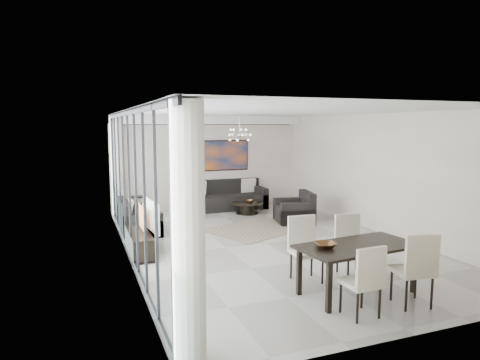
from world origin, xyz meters
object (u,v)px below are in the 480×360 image
sofa_main (226,199)px  tv_console (139,243)px  dining_table (358,250)px  television (146,216)px  coffee_table (247,207)px

sofa_main → tv_console: bearing=-129.6°
sofa_main → dining_table: 7.19m
television → tv_console: bearing=104.1°
tv_console → dining_table: dining_table is taller
coffee_table → sofa_main: size_ratio=0.39×
sofa_main → television: television is taller
sofa_main → dining_table: bearing=-92.5°
television → dining_table: bearing=-145.6°
sofa_main → tv_console: size_ratio=1.68×
coffee_table → sofa_main: 0.99m
tv_console → television: 0.57m
sofa_main → television: 4.91m
dining_table → coffee_table: bearing=84.0°
dining_table → sofa_main: bearing=87.5°
tv_console → dining_table: bearing=-48.8°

